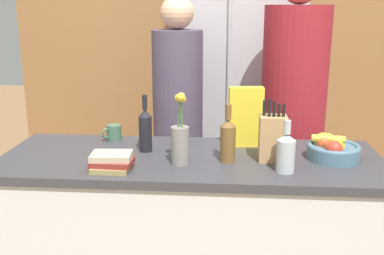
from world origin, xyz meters
TOP-DOWN VIEW (x-y plane):
  - kitchen_island at (0.00, 0.00)m, footprint 1.79×0.65m
  - back_wall_wood at (0.00, 1.58)m, footprint 2.99×0.12m
  - refrigerator at (0.24, 1.22)m, footprint 0.86×0.63m
  - fruit_bowl at (0.65, 0.02)m, footprint 0.24×0.24m
  - knife_block at (0.38, -0.02)m, footprint 0.12×0.10m
  - flower_vase at (-0.04, -0.10)m, footprint 0.08×0.08m
  - cereal_box at (0.26, 0.19)m, footprint 0.18×0.08m
  - coffee_mug at (-0.43, 0.24)m, footprint 0.10×0.09m
  - book_stack at (-0.33, -0.19)m, footprint 0.19×0.15m
  - bottle_oil at (0.17, -0.05)m, footprint 0.07×0.07m
  - bottle_vinegar at (0.42, -0.17)m, footprint 0.08×0.08m
  - bottle_wine at (-0.23, 0.07)m, footprint 0.06×0.06m
  - person_at_sink at (-0.13, 0.64)m, footprint 0.30×0.30m
  - person_in_blue at (0.55, 0.61)m, footprint 0.38×0.38m

SIDE VIEW (x-z plane):
  - kitchen_island at x=0.00m, z-range 0.00..0.92m
  - person_at_sink at x=-0.13m, z-range 0.11..1.78m
  - book_stack at x=-0.33m, z-range 0.92..0.99m
  - coffee_mug at x=-0.43m, z-range 0.92..1.00m
  - fruit_bowl at x=0.65m, z-range 0.91..1.03m
  - refrigerator at x=0.24m, z-range 0.00..2.02m
  - bottle_vinegar at x=0.42m, z-range 0.90..1.13m
  - person_in_blue at x=0.55m, z-range 0.11..1.94m
  - bottle_oil at x=0.17m, z-range 0.89..1.16m
  - knife_block at x=0.38m, z-range 0.89..1.17m
  - bottle_wine at x=-0.23m, z-range 0.89..1.17m
  - flower_vase at x=-0.04m, z-range 0.87..1.20m
  - cereal_box at x=0.26m, z-range 0.92..1.22m
  - back_wall_wood at x=0.00m, z-range 0.00..2.60m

